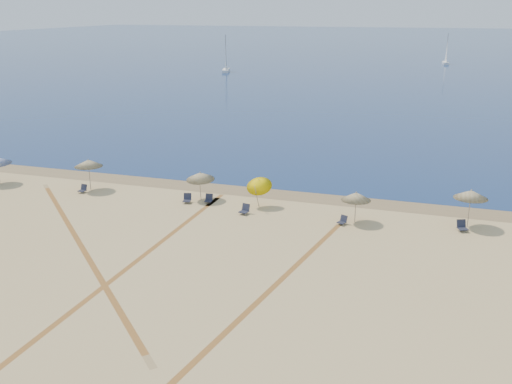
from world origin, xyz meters
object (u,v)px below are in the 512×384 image
chair_3 (209,199)px  sailboat_3 (226,61)px  chair_6 (462,226)px  umbrella_2 (200,176)px  umbrella_5 (471,194)px  chair_5 (343,221)px  sailboat_0 (446,55)px  umbrella_4 (356,196)px  umbrella_3 (259,184)px  chair_4 (245,210)px  chair_1 (83,189)px  umbrella_1 (88,163)px  chair_2 (187,199)px

chair_3 → sailboat_3: sailboat_3 is taller
chair_3 → chair_6: bearing=-7.2°
umbrella_2 → umbrella_5: bearing=0.3°
chair_5 → sailboat_0: (6.33, 123.87, 2.07)m
umbrella_5 → sailboat_3: 99.91m
umbrella_4 → umbrella_5: umbrella_5 is taller
umbrella_2 → umbrella_4: size_ratio=1.02×
umbrella_5 → sailboat_3: bearing=119.7°
umbrella_3 → sailboat_3: sailboat_3 is taller
umbrella_2 → chair_4: bearing=-25.2°
umbrella_2 → umbrella_3: (4.75, -0.31, -0.08)m
chair_5 → chair_6: size_ratio=0.86×
umbrella_2 → sailboat_3: 91.97m
umbrella_2 → chair_1: 9.90m
chair_3 → chair_6: 18.16m
umbrella_5 → chair_3: umbrella_5 is taller
umbrella_1 → chair_6: 28.56m
umbrella_3 → umbrella_4: bearing=-8.4°
chair_5 → sailboat_3: bearing=139.9°
umbrella_2 → sailboat_0: sailboat_0 is taller
umbrella_5 → umbrella_3: bearing=-178.3°
umbrella_4 → chair_3: bearing=175.4°
umbrella_4 → sailboat_0: (5.58, 123.26, 0.45)m
sailboat_0 → chair_4: bearing=-101.3°
umbrella_2 → chair_4: umbrella_2 is taller
umbrella_5 → sailboat_0: bearing=90.8°
chair_4 → sailboat_0: bearing=96.5°
chair_4 → umbrella_4: bearing=17.3°
chair_2 → chair_3: (1.56, 0.46, -0.01)m
umbrella_1 → chair_4: umbrella_1 is taller
chair_2 → sailboat_0: 124.20m
umbrella_2 → chair_6: (18.99, -0.79, -1.58)m
umbrella_3 → umbrella_5: 14.63m
umbrella_1 → chair_6: (28.50, -0.43, -1.92)m
umbrella_1 → chair_4: size_ratio=3.20×
umbrella_3 → chair_3: bearing=-177.5°
umbrella_2 → chair_3: (0.84, -0.48, -1.60)m
chair_1 → sailboat_0: 126.04m
umbrella_3 → chair_2: (-5.48, -0.63, -1.51)m
chair_3 → sailboat_3: 92.72m
umbrella_4 → chair_2: bearing=178.0°
chair_3 → umbrella_1: bearing=173.1°
chair_1 → umbrella_5: bearing=8.0°
umbrella_5 → chair_3: 18.65m
sailboat_0 → umbrella_4: bearing=-97.8°
umbrella_1 → umbrella_5: 28.88m
chair_1 → chair_2: bearing=6.8°
umbrella_4 → chair_4: 7.96m
umbrella_4 → chair_6: 7.18m
umbrella_4 → sailboat_3: (-42.16, 88.26, 0.60)m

